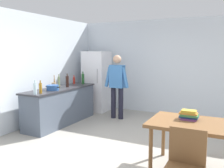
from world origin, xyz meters
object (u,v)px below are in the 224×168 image
(refrigerator, at_px, (97,81))
(dining_table, at_px, (198,128))
(bottle_wine_green, at_px, (83,79))
(bottle_water_clear, at_px, (35,89))
(cooking_pot, at_px, (53,88))
(bottle_oil_amber, at_px, (40,88))
(bottle_sauce_red, at_px, (74,80))
(utensil_jar, at_px, (54,85))
(bottle_wine_dark, at_px, (67,81))
(chair, at_px, (185,163))
(bottle_vinegar_tall, at_px, (59,81))
(book_stack, at_px, (189,115))
(person, at_px, (117,82))

(refrigerator, bearing_deg, dining_table, -39.29)
(bottle_wine_green, height_order, bottle_water_clear, bottle_wine_green)
(cooking_pot, distance_m, bottle_oil_amber, 0.47)
(bottle_wine_green, distance_m, bottle_sauce_red, 0.26)
(bottle_oil_amber, bearing_deg, bottle_wine_green, 92.73)
(utensil_jar, height_order, bottle_sauce_red, utensil_jar)
(refrigerator, distance_m, cooking_pot, 1.98)
(bottle_wine_dark, bearing_deg, refrigerator, 88.37)
(cooking_pot, bearing_deg, bottle_water_clear, -83.94)
(chair, relative_size, bottle_vinegar_tall, 2.84)
(bottle_oil_amber, bearing_deg, utensil_jar, 109.06)
(cooking_pot, bearing_deg, utensil_jar, 124.95)
(utensil_jar, xyz_separation_m, bottle_vinegar_tall, (-0.07, 0.27, 0.06))
(chair, bearing_deg, book_stack, 101.42)
(bottle_sauce_red, relative_size, book_stack, 0.86)
(utensil_jar, height_order, bottle_oil_amber, utensil_jar)
(bottle_wine_green, distance_m, bottle_water_clear, 1.92)
(bottle_oil_amber, height_order, bottle_water_clear, bottle_water_clear)
(refrigerator, relative_size, bottle_water_clear, 6.00)
(chair, xyz_separation_m, bottle_oil_amber, (-3.25, 1.22, 0.48))
(cooking_pot, distance_m, bottle_sauce_red, 1.24)
(refrigerator, height_order, bottle_vinegar_tall, refrigerator)
(refrigerator, relative_size, dining_table, 1.29)
(cooking_pot, height_order, bottle_wine_dark, bottle_wine_dark)
(bottle_wine_green, bearing_deg, bottle_vinegar_tall, -107.47)
(cooking_pot, height_order, bottle_sauce_red, bottle_sauce_red)
(dining_table, xyz_separation_m, bottle_oil_amber, (-3.25, 0.25, 0.34))
(refrigerator, height_order, utensil_jar, refrigerator)
(cooking_pot, distance_m, bottle_vinegar_tall, 0.60)
(person, bearing_deg, bottle_vinegar_tall, -144.02)
(bottle_sauce_red, bearing_deg, bottle_water_clear, -79.79)
(chair, distance_m, utensil_jar, 4.04)
(chair, distance_m, bottle_oil_amber, 3.51)
(dining_table, xyz_separation_m, bottle_water_clear, (-3.25, 0.09, 0.35))
(bottle_oil_amber, bearing_deg, dining_table, -4.42)
(refrigerator, height_order, bottle_oil_amber, refrigerator)
(dining_table, xyz_separation_m, chair, (-0.00, -0.97, -0.14))
(bottle_vinegar_tall, bearing_deg, chair, -31.95)
(bottle_oil_amber, bearing_deg, bottle_wine_dark, 94.74)
(bottle_wine_dark, height_order, bottle_vinegar_tall, bottle_wine_dark)
(bottle_vinegar_tall, relative_size, bottle_wine_green, 0.94)
(bottle_wine_dark, distance_m, bottle_vinegar_tall, 0.24)
(bottle_vinegar_tall, height_order, book_stack, bottle_vinegar_tall)
(person, relative_size, dining_table, 1.21)
(bottle_oil_amber, relative_size, bottle_vinegar_tall, 0.88)
(utensil_jar, height_order, bottle_vinegar_tall, same)
(cooking_pot, bearing_deg, bottle_sauce_red, 102.31)
(dining_table, distance_m, book_stack, 0.24)
(bottle_oil_amber, xyz_separation_m, bottle_vinegar_tall, (-0.32, 1.01, 0.02))
(bottle_oil_amber, bearing_deg, bottle_sauce_red, 101.10)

